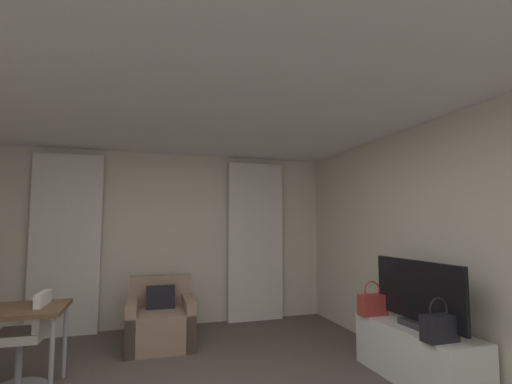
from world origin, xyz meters
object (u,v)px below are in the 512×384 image
desk_chair (24,347)px  handbag_secondary (439,327)px  handbag_primary (372,304)px  tv_flatscreen (417,295)px  armchair (160,322)px  tv_console (417,354)px

desk_chair → handbag_secondary: size_ratio=2.39×
handbag_primary → tv_flatscreen: bearing=-75.1°
armchair → tv_console: (2.32, -1.84, -0.02)m
armchair → desk_chair: 1.57m
handbag_secondary → armchair: bearing=133.7°
handbag_secondary → tv_flatscreen: bearing=71.2°
desk_chair → handbag_primary: handbag_primary is taller
armchair → tv_console: size_ratio=0.65×
desk_chair → tv_console: 3.68m
tv_console → handbag_secondary: 0.60m
tv_flatscreen → handbag_secondary: 0.47m
tv_console → handbag_primary: 0.64m
armchair → tv_flatscreen: (2.32, -1.88, 0.54)m
desk_chair → handbag_primary: 3.46m
armchair → desk_chair: desk_chair is taller
armchair → handbag_secondary: bearing=-46.3°
tv_flatscreen → tv_console: bearing=90.0°
armchair → tv_console: bearing=-38.4°
tv_flatscreen → handbag_secondary: bearing=-108.8°
handbag_primary → handbag_secondary: bearing=-89.8°
tv_console → desk_chair: bearing=166.0°
armchair → handbag_primary: 2.59m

